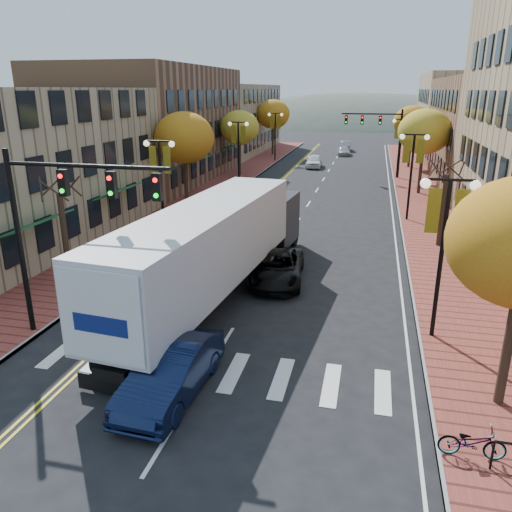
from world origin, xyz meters
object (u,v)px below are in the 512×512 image
Objects in this scene: semi_truck at (219,242)px; navy_sedan at (171,372)px; black_suv at (277,268)px; bicycle at (472,442)px.

navy_sedan is at bearing -78.69° from semi_truck.
bicycle is (7.05, -11.07, -0.14)m from black_suv.
semi_truck is 12.82m from bicycle.
semi_truck reaches higher than bicycle.
semi_truck is 3.67× the size of navy_sedan.
navy_sedan reaches higher than black_suv.
semi_truck is 10.96× the size of bicycle.
black_suv is 13.12m from bicycle.
navy_sedan reaches higher than bicycle.
navy_sedan is 8.47m from bicycle.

